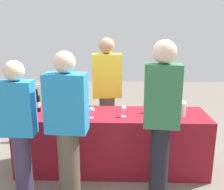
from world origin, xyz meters
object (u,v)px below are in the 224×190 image
(ice_bucket, at_px, (176,108))
(guest_2, at_px, (161,117))
(wine_glass_3, at_px, (156,110))
(wine_bottle_0, at_px, (38,103))
(wine_glass_0, at_px, (52,108))
(wine_glass_2, at_px, (124,109))
(wine_glass_1, at_px, (92,110))
(server_pouring, at_px, (107,91))
(wine_bottle_1, at_px, (76,101))
(guest_0, at_px, (19,127))
(menu_board, at_px, (54,112))
(guest_1, at_px, (67,125))
(wine_bottle_2, at_px, (153,103))
(wine_bottle_4, at_px, (175,105))
(wine_bottle_3, at_px, (163,103))

(ice_bucket, bearing_deg, guest_2, -115.08)
(wine_glass_3, relative_size, ice_bucket, 0.57)
(wine_bottle_0, relative_size, ice_bucket, 1.31)
(wine_glass_0, distance_m, wine_glass_2, 0.91)
(wine_glass_1, height_order, ice_bucket, ice_bucket)
(wine_glass_1, bearing_deg, server_pouring, 78.81)
(wine_bottle_0, relative_size, wine_bottle_1, 0.96)
(wine_glass_0, xyz_separation_m, wine_glass_1, (0.51, -0.07, -0.00))
(wine_glass_0, xyz_separation_m, guest_0, (-0.19, -0.58, -0.03))
(wine_glass_0, xyz_separation_m, ice_bucket, (1.58, 0.07, -0.01))
(wine_glass_3, bearing_deg, menu_board, 144.71)
(guest_1, bearing_deg, guest_2, 6.02)
(wine_bottle_0, distance_m, wine_glass_1, 0.78)
(wine_glass_2, xyz_separation_m, wine_glass_3, (0.40, -0.01, -0.01))
(wine_bottle_2, xyz_separation_m, wine_bottle_4, (0.28, -0.02, -0.01))
(wine_bottle_2, relative_size, menu_board, 0.34)
(wine_bottle_4, distance_m, wine_glass_0, 1.59)
(wine_bottle_2, distance_m, server_pouring, 0.81)
(wine_bottle_0, height_order, wine_bottle_1, wine_bottle_1)
(wine_glass_2, relative_size, wine_glass_3, 1.05)
(wine_bottle_2, xyz_separation_m, wine_bottle_3, (0.14, 0.03, -0.00))
(wine_bottle_2, distance_m, guest_2, 0.75)
(wine_bottle_0, xyz_separation_m, menu_board, (-0.04, 0.93, -0.42))
(guest_1, bearing_deg, wine_bottle_4, 35.04)
(wine_glass_3, relative_size, menu_board, 0.14)
(wine_bottle_0, height_order, menu_board, wine_bottle_0)
(wine_glass_0, xyz_separation_m, server_pouring, (0.66, 0.69, 0.05))
(wine_bottle_2, xyz_separation_m, server_pouring, (-0.64, 0.50, 0.04))
(wine_bottle_1, relative_size, wine_bottle_2, 1.01)
(wine_bottle_1, distance_m, wine_glass_0, 0.38)
(menu_board, bearing_deg, server_pouring, -19.64)
(wine_bottle_3, height_order, wine_glass_3, wine_bottle_3)
(wine_glass_0, distance_m, guest_0, 0.61)
(wine_bottle_4, xyz_separation_m, wine_glass_2, (-0.67, -0.18, -0.01))
(wine_bottle_4, bearing_deg, menu_board, 153.41)
(wine_bottle_2, bearing_deg, wine_bottle_3, 13.96)
(wine_glass_2, height_order, ice_bucket, ice_bucket)
(wine_bottle_1, height_order, wine_glass_3, wine_bottle_1)
(wine_glass_0, bearing_deg, wine_glass_2, -0.70)
(wine_bottle_2, xyz_separation_m, wine_glass_2, (-0.39, -0.20, -0.02))
(wine_bottle_0, xyz_separation_m, wine_bottle_4, (1.81, 0.01, -0.00))
(wine_glass_0, distance_m, server_pouring, 0.96)
(guest_0, relative_size, menu_board, 1.65)
(wine_bottle_3, relative_size, guest_1, 0.19)
(ice_bucket, bearing_deg, server_pouring, 146.00)
(wine_bottle_1, distance_m, guest_0, 0.97)
(wine_bottle_1, relative_size, wine_bottle_3, 1.03)
(wine_bottle_2, distance_m, guest_0, 1.68)
(wine_glass_1, distance_m, ice_bucket, 1.08)
(wine_bottle_4, xyz_separation_m, guest_1, (-1.26, -0.75, -0.00))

